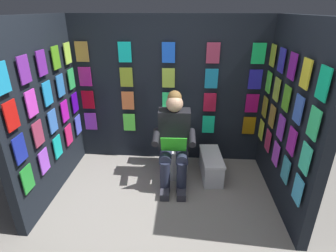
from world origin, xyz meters
TOP-DOWN VIEW (x-y plane):
  - ground_plane at (0.00, 0.00)m, footprint 30.00×30.00m
  - display_wall_back at (0.00, -1.70)m, footprint 2.73×0.14m
  - display_wall_left at (-1.36, -0.83)m, footprint 0.14×1.65m
  - display_wall_right at (1.36, -0.83)m, footprint 0.14×1.65m
  - toilet at (-0.10, -1.29)m, footprint 0.41×0.56m
  - person_reading at (-0.11, -1.07)m, footprint 0.53×0.69m
  - comic_longbox_near at (-0.60, -1.18)m, footprint 0.30×0.63m

SIDE VIEW (x-z plane):
  - ground_plane at x=0.00m, z-range 0.00..0.00m
  - comic_longbox_near at x=-0.60m, z-range 0.00..0.32m
  - toilet at x=-0.10m, z-range -0.06..0.71m
  - person_reading at x=-0.11m, z-range 0.00..1.20m
  - display_wall_back at x=0.00m, z-range 0.00..2.04m
  - display_wall_left at x=-1.36m, z-range 0.00..2.04m
  - display_wall_right at x=1.36m, z-range 0.00..2.04m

